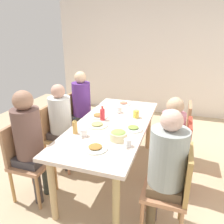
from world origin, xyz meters
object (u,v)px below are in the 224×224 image
object	(u,v)px
person_0	(29,138)
plate_3	(95,148)
cup_2	(83,133)
bottle_0	(75,126)
chair_2	(180,129)
bowl_0	(118,135)
person_5	(82,104)
cup_0	(136,114)
plate_1	(99,116)
chair_4	(57,133)
person_4	(61,120)
chair_3	(178,152)
chair_1	(174,187)
plate_0	(97,125)
person_3	(171,137)
bottle_1	(102,114)
cup_1	(128,143)
cup_3	(119,110)
chair_5	(78,116)
plate_2	(124,103)
dining_table	(112,130)
person_1	(166,163)
plate_4	(133,128)
chair_0	(25,157)

from	to	relation	value
person_0	plate_3	xyz separation A→B (m)	(-0.01, 0.76, 0.01)
cup_2	bottle_0	xyz separation A→B (m)	(-0.03, -0.12, 0.04)
chair_2	bowl_0	bearing A→B (deg)	-30.59
person_5	cup_0	bearing A→B (deg)	68.90
plate_3	plate_1	bearing A→B (deg)	-160.67
chair_4	person_4	xyz separation A→B (m)	(0.00, 0.09, 0.20)
person_0	person_5	bearing A→B (deg)	179.97
chair_3	bottle_0	bearing A→B (deg)	-70.51
plate_1	chair_1	bearing A→B (deg)	52.35
person_5	plate_0	distance (m)	0.97
person_3	bottle_0	bearing A→B (deg)	-68.88
bowl_0	bottle_1	world-z (taller)	bottle_1
cup_0	cup_1	size ratio (longest dim) A/B	1.02
chair_3	cup_3	distance (m)	0.97
person_5	bottle_0	world-z (taller)	person_5
cup_3	chair_2	bearing A→B (deg)	107.35
chair_1	bottle_0	world-z (taller)	bottle_0
person_4	chair_5	xyz separation A→B (m)	(-0.65, -0.09, -0.20)
bottle_1	plate_0	bearing A→B (deg)	1.78
person_4	plate_0	size ratio (longest dim) A/B	4.80
chair_3	person_5	xyz separation A→B (m)	(-0.65, -1.53, 0.23)
chair_2	person_5	world-z (taller)	person_5
plate_2	bottle_1	bearing A→B (deg)	-7.47
person_0	cup_2	xyz separation A→B (m)	(-0.23, 0.53, 0.04)
plate_1	bowl_0	bearing A→B (deg)	38.95
dining_table	plate_0	xyz separation A→B (m)	(0.13, -0.15, 0.10)
chair_5	person_5	size ratio (longest dim) A/B	0.72
cup_0	person_4	bearing A→B (deg)	-73.51
plate_1	bowl_0	world-z (taller)	bowl_0
person_1	person_5	xyz separation A→B (m)	(-1.31, -1.44, -0.01)
cup_2	plate_2	bearing A→B (deg)	173.97
plate_4	bowl_0	world-z (taller)	bowl_0
bowl_0	cup_2	distance (m)	0.39
chair_1	chair_2	size ratio (longest dim) A/B	1.00
bowl_0	cup_0	size ratio (longest dim) A/B	1.70
person_3	plate_0	xyz separation A→B (m)	(0.13, -0.86, 0.09)
chair_0	plate_2	distance (m)	1.63
chair_5	cup_2	bearing A→B (deg)	29.94
chair_1	plate_2	xyz separation A→B (m)	(-1.42, -0.87, 0.27)
person_4	plate_2	size ratio (longest dim) A/B	5.65
chair_0	cup_0	size ratio (longest dim) A/B	7.98
chair_3	person_4	size ratio (longest dim) A/B	0.75
plate_0	person_3	bearing A→B (deg)	98.55
person_3	bowl_0	world-z (taller)	person_3
chair_0	bowl_0	world-z (taller)	chair_0
person_5	plate_2	xyz separation A→B (m)	(-0.11, 0.66, 0.04)
plate_3	person_3	bearing A→B (deg)	133.79
person_0	person_1	distance (m)	1.44
chair_3	bottle_0	distance (m)	1.23
cup_0	cup_3	bearing A→B (deg)	-111.95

